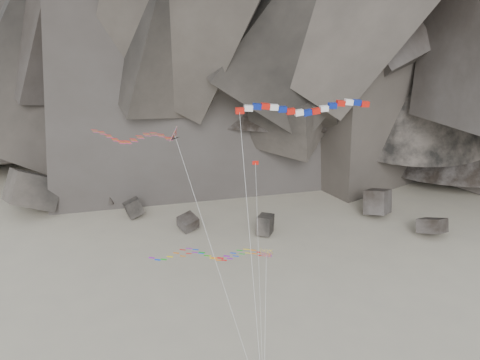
# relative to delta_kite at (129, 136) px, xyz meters

# --- Properties ---
(ground) EXTENTS (260.00, 260.00, 0.00)m
(ground) POSITION_rel_delta_kite_xyz_m (7.92, -3.17, -22.90)
(ground) COLOR #A09881
(ground) RESTS_ON ground
(boulder_field) EXTENTS (73.27, 15.25, 9.00)m
(boulder_field) POSITION_rel_delta_kite_xyz_m (-14.12, 30.49, -20.49)
(boulder_field) COLOR #47423F
(boulder_field) RESTS_ON ground
(delta_kite) EXTENTS (19.78, 13.64, 22.74)m
(delta_kite) POSITION_rel_delta_kite_xyz_m (0.00, 0.00, 0.00)
(delta_kite) COLOR red
(delta_kite) RESTS_ON ground
(banner_kite) EXTENTS (12.64, 15.08, 25.28)m
(banner_kite) POSITION_rel_delta_kite_xyz_m (17.46, -0.29, 3.41)
(banner_kite) COLOR red
(banner_kite) RESTS_ON ground
(parafoil_kite) EXTENTS (14.09, 12.29, 10.06)m
(parafoil_kite) POSITION_rel_delta_kite_xyz_m (7.60, -1.12, -12.36)
(parafoil_kite) COLOR #FCF00E
(parafoil_kite) RESTS_ON ground
(pennant_kite) EXTENTS (2.30, 10.11, 20.06)m
(pennant_kite) POSITION_rel_delta_kite_xyz_m (13.61, -4.98, -5.34)
(pennant_kite) COLOR red
(pennant_kite) RESTS_ON ground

